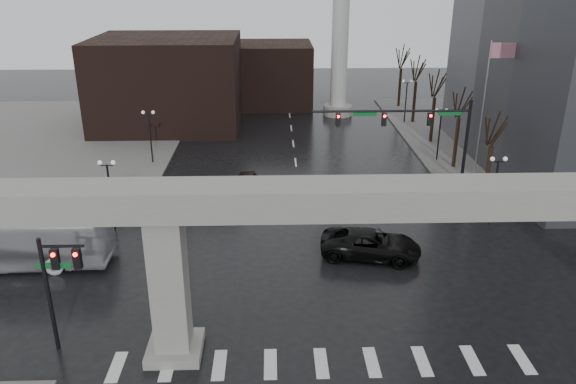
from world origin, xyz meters
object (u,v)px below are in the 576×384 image
Objects in this scene: pickup_truck at (371,244)px; city_bus at (2,238)px; signal_mast_arm at (418,128)px; far_car at (246,184)px.

city_bus reaches higher than pickup_truck.
signal_mast_arm reaches higher than pickup_truck.
signal_mast_arm reaches higher than city_bus.
pickup_truck is at bearing -51.74° from far_car.
city_bus is 18.64m from far_car.
pickup_truck is at bearing -117.65° from signal_mast_arm.
pickup_truck is 14.06m from far_car.
far_car is at bearing -51.60° from city_bus.
pickup_truck reaches higher than far_car.
city_bus is at bearing -160.58° from signal_mast_arm.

